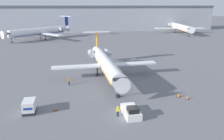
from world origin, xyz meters
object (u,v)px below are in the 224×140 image
(traffic_cone_mid, at_px, (188,97))
(worker_near_tug, at_px, (118,111))
(airplane_parked_far_left, at_px, (40,31))
(traffic_cone_left, at_px, (55,109))
(airplane_main, at_px, (105,63))
(traffic_cone_right, at_px, (179,95))
(luggage_cart, at_px, (29,106))
(airplane_parked_far_right, at_px, (180,27))
(pushback_tug, at_px, (131,111))
(worker_by_wing, at_px, (69,81))

(traffic_cone_mid, bearing_deg, worker_near_tug, -164.14)
(airplane_parked_far_left, bearing_deg, traffic_cone_left, -81.69)
(airplane_main, height_order, worker_near_tug, airplane_main)
(traffic_cone_right, bearing_deg, traffic_cone_mid, -47.39)
(luggage_cart, xyz_separation_m, worker_near_tug, (13.61, -3.87, -0.14))
(luggage_cart, bearing_deg, worker_near_tug, -15.88)
(airplane_parked_far_right, bearing_deg, pushback_tug, -120.84)
(pushback_tug, xyz_separation_m, airplane_parked_far_right, (57.89, 96.95, 3.14))
(worker_by_wing, xyz_separation_m, traffic_cone_right, (20.20, -10.34, -0.52))
(traffic_cone_right, xyz_separation_m, airplane_parked_far_left, (-34.35, 80.49, 3.63))
(worker_by_wing, bearing_deg, traffic_cone_left, -100.55)
(traffic_cone_right, relative_size, airplane_parked_far_right, 0.02)
(pushback_tug, relative_size, traffic_cone_mid, 6.50)
(airplane_parked_far_left, bearing_deg, airplane_main, -70.94)
(traffic_cone_right, distance_m, airplane_parked_far_left, 87.59)
(pushback_tug, height_order, airplane_parked_far_right, airplane_parked_far_right)
(airplane_main, distance_m, luggage_cart, 21.84)
(traffic_cone_left, relative_size, airplane_parked_far_right, 0.02)
(airplane_main, xyz_separation_m, traffic_cone_left, (-10.82, -16.00, -3.20))
(airplane_parked_far_left, distance_m, airplane_parked_far_right, 82.31)
(airplane_parked_far_right, bearing_deg, traffic_cone_right, -117.22)
(worker_near_tug, bearing_deg, traffic_cone_left, 158.85)
(airplane_main, height_order, pushback_tug, airplane_main)
(airplane_main, xyz_separation_m, traffic_cone_right, (11.58, -14.56, -3.10))
(worker_near_tug, relative_size, airplane_parked_far_right, 0.04)
(traffic_cone_left, height_order, airplane_parked_far_right, airplane_parked_far_right)
(traffic_cone_left, distance_m, traffic_cone_mid, 23.50)
(traffic_cone_left, bearing_deg, traffic_cone_mid, 0.58)
(worker_near_tug, height_order, airplane_parked_far_left, airplane_parked_far_left)
(luggage_cart, height_order, airplane_parked_far_left, airplane_parked_far_left)
(airplane_main, xyz_separation_m, pushback_tug, (0.87, -19.78, -2.85))
(worker_by_wing, bearing_deg, luggage_cart, -118.09)
(airplane_parked_far_right, bearing_deg, airplane_parked_far_left, -172.15)
(airplane_parked_far_right, bearing_deg, worker_by_wing, -129.62)
(pushback_tug, distance_m, worker_near_tug, 2.11)
(worker_near_tug, bearing_deg, luggage_cart, 164.12)
(traffic_cone_right, bearing_deg, airplane_parked_far_right, 62.78)
(pushback_tug, relative_size, traffic_cone_left, 7.58)
(airplane_main, relative_size, airplane_parked_far_right, 0.81)
(worker_near_tug, distance_m, airplane_parked_far_left, 88.38)
(luggage_cart, bearing_deg, worker_by_wing, 61.91)
(worker_by_wing, bearing_deg, airplane_parked_far_right, 50.38)
(pushback_tug, relative_size, worker_by_wing, 2.71)
(airplane_main, height_order, traffic_cone_mid, airplane_main)
(luggage_cart, height_order, worker_near_tug, luggage_cart)
(traffic_cone_mid, relative_size, airplane_parked_far_right, 0.02)
(airplane_main, bearing_deg, worker_by_wing, -153.93)
(airplane_main, relative_size, traffic_cone_left, 49.92)
(worker_by_wing, relative_size, traffic_cone_right, 2.12)
(traffic_cone_mid, xyz_separation_m, airplane_parked_far_right, (46.07, 92.94, 3.44))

